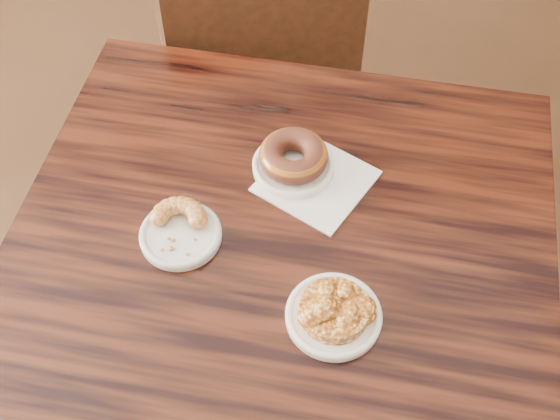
# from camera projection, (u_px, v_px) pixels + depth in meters

# --- Properties ---
(floor) EXTENTS (5.00, 5.00, 0.00)m
(floor) POSITION_uv_depth(u_px,v_px,m) (196.00, 396.00, 1.82)
(floor) COLOR black
(floor) RESTS_ON ground
(cafe_table) EXTENTS (1.03, 1.03, 0.75)m
(cafe_table) POSITION_uv_depth(u_px,v_px,m) (278.00, 347.00, 1.49)
(cafe_table) COLOR black
(cafe_table) RESTS_ON floor
(chair_far) EXTENTS (0.64, 0.64, 0.90)m
(chair_far) POSITION_uv_depth(u_px,v_px,m) (251.00, 55.00, 1.93)
(chair_far) COLOR black
(chair_far) RESTS_ON floor
(napkin) EXTENTS (0.24, 0.24, 0.00)m
(napkin) POSITION_uv_depth(u_px,v_px,m) (316.00, 181.00, 1.28)
(napkin) COLOR white
(napkin) RESTS_ON cafe_table
(plate_donut) EXTENTS (0.15, 0.15, 0.01)m
(plate_donut) POSITION_uv_depth(u_px,v_px,m) (293.00, 166.00, 1.29)
(plate_donut) COLOR white
(plate_donut) RESTS_ON napkin
(plate_cruller) EXTENTS (0.14, 0.14, 0.01)m
(plate_cruller) POSITION_uv_depth(u_px,v_px,m) (181.00, 235.00, 1.20)
(plate_cruller) COLOR silver
(plate_cruller) RESTS_ON cafe_table
(plate_fritter) EXTENTS (0.15, 0.15, 0.01)m
(plate_fritter) POSITION_uv_depth(u_px,v_px,m) (333.00, 316.00, 1.11)
(plate_fritter) COLOR white
(plate_fritter) RESTS_ON cafe_table
(glazed_donut) EXTENTS (0.13, 0.13, 0.04)m
(glazed_donut) POSITION_uv_depth(u_px,v_px,m) (293.00, 156.00, 1.26)
(glazed_donut) COLOR brown
(glazed_donut) RESTS_ON plate_donut
(apple_fritter) EXTENTS (0.15, 0.15, 0.04)m
(apple_fritter) POSITION_uv_depth(u_px,v_px,m) (334.00, 309.00, 1.09)
(apple_fritter) COLOR #451B07
(apple_fritter) RESTS_ON plate_fritter
(cruller_fragment) EXTENTS (0.11, 0.11, 0.03)m
(cruller_fragment) POSITION_uv_depth(u_px,v_px,m) (179.00, 228.00, 1.18)
(cruller_fragment) COLOR brown
(cruller_fragment) RESTS_ON plate_cruller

